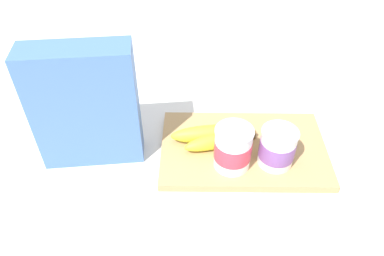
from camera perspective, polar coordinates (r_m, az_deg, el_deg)
name	(u,v)px	position (r m, az deg, el deg)	size (l,w,h in m)	color
ground_plane	(243,152)	(0.81, 7.73, -3.59)	(2.40, 2.40, 0.00)	silver
cutting_board	(243,149)	(0.80, 7.78, -3.17)	(0.35, 0.22, 0.02)	tan
cereal_box	(86,107)	(0.74, -15.86, 3.08)	(0.20, 0.07, 0.25)	#4770B7
yogurt_cup_front	(277,148)	(0.75, 12.83, -2.91)	(0.07, 0.07, 0.08)	white
yogurt_cup_back	(233,148)	(0.73, 6.23, -3.07)	(0.07, 0.07, 0.09)	white
banana_bunch	(215,136)	(0.79, 3.59, -1.25)	(0.18, 0.08, 0.04)	yellow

